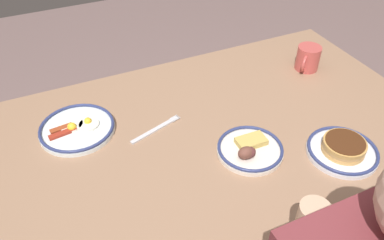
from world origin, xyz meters
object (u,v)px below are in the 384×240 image
object	(u,v)px
plate_center_pancakes	(250,149)
coffee_mug	(308,58)
plate_near_main	(77,128)
plate_far_companion	(343,149)
fork_near	(156,129)

from	to	relation	value
plate_center_pancakes	coffee_mug	size ratio (longest dim) A/B	1.81
coffee_mug	plate_center_pancakes	bearing A→B (deg)	35.14
plate_near_main	plate_far_companion	distance (m)	0.83
plate_center_pancakes	plate_far_companion	xyz separation A→B (m)	(-0.25, 0.12, 0.00)
plate_far_companion	coffee_mug	xyz separation A→B (m)	(-0.20, -0.44, 0.03)
plate_center_pancakes	plate_far_companion	size ratio (longest dim) A/B	0.95
plate_near_main	plate_center_pancakes	bearing A→B (deg)	144.90
coffee_mug	fork_near	xyz separation A→B (m)	(0.67, 0.10, -0.05)
plate_near_main	fork_near	size ratio (longest dim) A/B	1.27
plate_near_main	plate_far_companion	size ratio (longest dim) A/B	1.14
plate_far_companion	coffee_mug	distance (m)	0.48
plate_center_pancakes	fork_near	world-z (taller)	plate_center_pancakes
plate_center_pancakes	fork_near	bearing A→B (deg)	-45.00
plate_near_main	coffee_mug	world-z (taller)	coffee_mug
plate_center_pancakes	fork_near	xyz separation A→B (m)	(0.22, -0.22, -0.01)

